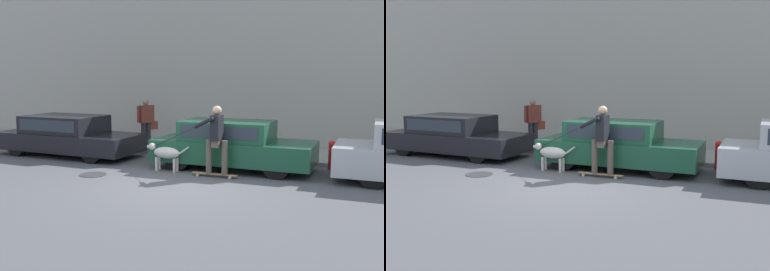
# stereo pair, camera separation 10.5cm
# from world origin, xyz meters

# --- Properties ---
(ground_plane) EXTENTS (36.00, 36.00, 0.00)m
(ground_plane) POSITION_xyz_m (0.00, 0.00, 0.00)
(ground_plane) COLOR #545459
(back_wall) EXTENTS (32.00, 0.30, 5.62)m
(back_wall) POSITION_xyz_m (0.00, 5.92, 2.81)
(back_wall) COLOR #ADA89E
(back_wall) RESTS_ON ground_plane
(sidewalk_curb) EXTENTS (30.00, 2.45, 0.12)m
(sidewalk_curb) POSITION_xyz_m (0.00, 4.53, 0.06)
(sidewalk_curb) COLOR gray
(sidewalk_curb) RESTS_ON ground_plane
(parked_car_0) EXTENTS (4.52, 1.89, 1.22)m
(parked_car_0) POSITION_xyz_m (-4.76, 2.16, 0.59)
(parked_car_0) COLOR black
(parked_car_0) RESTS_ON ground_plane
(parked_car_1) EXTENTS (4.15, 1.68, 1.27)m
(parked_car_1) POSITION_xyz_m (0.49, 2.16, 0.63)
(parked_car_1) COLOR black
(parked_car_1) RESTS_ON ground_plane
(dog) EXTENTS (1.20, 0.33, 0.70)m
(dog) POSITION_xyz_m (-0.98, 1.24, 0.46)
(dog) COLOR beige
(dog) RESTS_ON ground_plane
(skateboarder) EXTENTS (2.36, 0.60, 1.72)m
(skateboarder) POSITION_xyz_m (0.45, 1.08, 0.98)
(skateboarder) COLOR beige
(skateboarder) RESTS_ON ground_plane
(pedestrian_with_bag) EXTENTS (0.47, 0.71, 1.55)m
(pedestrian_with_bag) POSITION_xyz_m (-3.09, 4.06, 0.96)
(pedestrian_with_bag) COLOR #28282D
(pedestrian_with_bag) RESTS_ON sidewalk_curb
(manhole_cover) EXTENTS (0.66, 0.66, 0.01)m
(manhole_cover) POSITION_xyz_m (-2.43, 0.13, 0.01)
(manhole_cover) COLOR #38383D
(manhole_cover) RESTS_ON ground_plane
(fire_hydrant) EXTENTS (0.18, 0.18, 0.77)m
(fire_hydrant) POSITION_xyz_m (2.91, 3.05, 0.40)
(fire_hydrant) COLOR red
(fire_hydrant) RESTS_ON ground_plane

